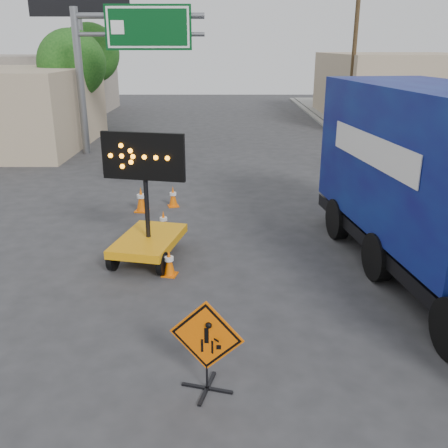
{
  "coord_description": "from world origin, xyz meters",
  "views": [
    {
      "loc": [
        0.43,
        -6.8,
        5.1
      ],
      "look_at": [
        0.42,
        2.97,
        1.6
      ],
      "focal_mm": 40.0,
      "sensor_mm": 36.0,
      "label": 1
    }
  ],
  "objects_px": {
    "arrow_board": "(148,233)",
    "pickup_truck": "(144,151)",
    "construction_sign": "(206,344)",
    "box_truck": "(441,197)"
  },
  "relations": [
    {
      "from": "arrow_board",
      "to": "pickup_truck",
      "type": "distance_m",
      "value": 10.64
    },
    {
      "from": "pickup_truck",
      "to": "construction_sign",
      "type": "bearing_deg",
      "value": -74.5
    },
    {
      "from": "pickup_truck",
      "to": "box_truck",
      "type": "xyz_separation_m",
      "value": [
        8.44,
        -11.49,
        1.27
      ]
    },
    {
      "from": "construction_sign",
      "to": "box_truck",
      "type": "height_order",
      "value": "box_truck"
    },
    {
      "from": "pickup_truck",
      "to": "box_truck",
      "type": "distance_m",
      "value": 14.31
    },
    {
      "from": "arrow_board",
      "to": "pickup_truck",
      "type": "relative_size",
      "value": 0.66
    },
    {
      "from": "pickup_truck",
      "to": "box_truck",
      "type": "bearing_deg",
      "value": -50.35
    },
    {
      "from": "arrow_board",
      "to": "pickup_truck",
      "type": "xyz_separation_m",
      "value": [
        -1.73,
        10.49,
        -0.04
      ]
    },
    {
      "from": "construction_sign",
      "to": "pickup_truck",
      "type": "distance_m",
      "value": 15.94
    },
    {
      "from": "construction_sign",
      "to": "arrow_board",
      "type": "xyz_separation_m",
      "value": [
        -1.63,
        5.09,
        -0.12
      ]
    }
  ]
}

